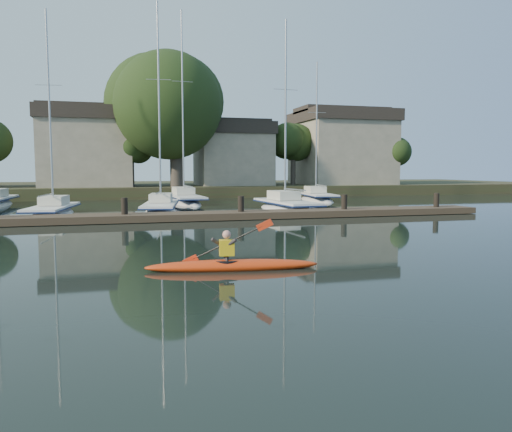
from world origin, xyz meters
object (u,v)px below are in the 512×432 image
object	(u,v)px
sailboat_6	(185,205)
sailboat_1	(53,218)
dock	(185,216)
sailboat_2	(161,215)
sailboat_3	(286,213)
kayak	(232,263)
sailboat_7	(316,203)

from	to	relation	value
sailboat_6	sailboat_1	bearing A→B (deg)	-137.42
dock	sailboat_2	distance (m)	5.36
dock	sailboat_2	bearing A→B (deg)	98.56
sailboat_1	sailboat_2	xyz separation A→B (m)	(6.12, 0.69, -0.00)
sailboat_1	sailboat_6	size ratio (longest dim) A/B	0.79
sailboat_3	sailboat_6	distance (m)	10.32
kayak	sailboat_7	bearing A→B (deg)	71.31
sailboat_2	sailboat_7	bearing A→B (deg)	39.01
sailboat_2	sailboat_7	world-z (taller)	sailboat_2
sailboat_2	sailboat_7	distance (m)	15.55
sailboat_2	kayak	bearing A→B (deg)	-79.79
sailboat_1	sailboat_2	size ratio (longest dim) A/B	0.92
dock	sailboat_3	world-z (taller)	sailboat_3
kayak	sailboat_3	xyz separation A→B (m)	(7.49, 17.38, -0.37)
sailboat_7	kayak	bearing A→B (deg)	-110.16
sailboat_7	sailboat_1	bearing A→B (deg)	-150.15
kayak	sailboat_7	world-z (taller)	sailboat_7
sailboat_6	sailboat_7	bearing A→B (deg)	-2.73
sailboat_1	sailboat_2	bearing A→B (deg)	13.54
dock	sailboat_2	world-z (taller)	sailboat_2
sailboat_2	sailboat_3	bearing A→B (deg)	2.06
sailboat_3	sailboat_7	bearing A→B (deg)	52.82
kayak	sailboat_2	distance (m)	18.36
kayak	sailboat_2	size ratio (longest dim) A/B	0.34
sailboat_3	sailboat_6	bearing A→B (deg)	117.03
sailboat_7	sailboat_2	bearing A→B (deg)	-143.56
sailboat_2	sailboat_3	xyz separation A→B (m)	(7.84, -0.97, -0.02)
sailboat_1	sailboat_7	size ratio (longest dim) A/B	1.00
sailboat_1	sailboat_3	bearing A→B (deg)	5.94
sailboat_1	sailboat_7	distance (m)	21.34
sailboat_6	sailboat_7	distance (m)	11.01
kayak	sailboat_6	world-z (taller)	sailboat_6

